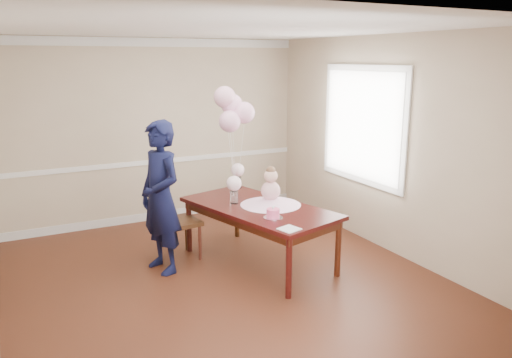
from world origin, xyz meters
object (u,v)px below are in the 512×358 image
birthday_cake (273,213)px  woman (161,198)px  dining_chair_seat (179,222)px  dining_table_top (259,208)px

birthday_cake → woman: (-1.02, 0.79, 0.11)m
birthday_cake → dining_chair_seat: 1.31m
birthday_cake → dining_table_top: bearing=81.5°
dining_chair_seat → birthday_cake: bearing=-61.0°
dining_table_top → birthday_cake: bearing=-114.0°
birthday_cake → woman: bearing=142.1°
dining_table_top → birthday_cake: size_ratio=13.33×
birthday_cake → dining_chair_seat: (-0.74, 1.04, -0.31)m
dining_chair_seat → dining_table_top: bearing=-41.9°
woman → birthday_cake: bearing=37.2°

